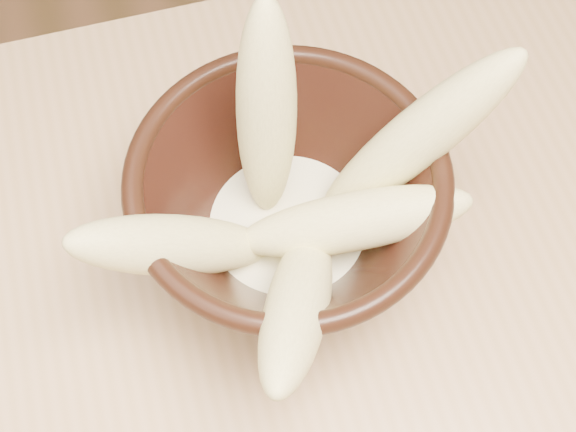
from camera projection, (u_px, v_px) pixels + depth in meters
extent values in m
cylinder|color=black|center=(288.00, 247.00, 0.56)|extent=(0.09, 0.09, 0.01)
cylinder|color=black|center=(288.00, 234.00, 0.54)|extent=(0.08, 0.08, 0.01)
torus|color=black|center=(288.00, 179.00, 0.47)|extent=(0.20, 0.20, 0.01)
cylinder|color=#F9F4C9|center=(288.00, 228.00, 0.53)|extent=(0.11, 0.11, 0.02)
ellipsoid|color=#CEC37A|center=(266.00, 114.00, 0.48)|extent=(0.06, 0.09, 0.16)
ellipsoid|color=#CEC37A|center=(176.00, 245.00, 0.47)|extent=(0.14, 0.05, 0.12)
ellipsoid|color=#CEC37A|center=(415.00, 140.00, 0.48)|extent=(0.14, 0.04, 0.15)
ellipsoid|color=#CEC37A|center=(352.00, 222.00, 0.49)|extent=(0.15, 0.07, 0.07)
ellipsoid|color=#CEC37A|center=(298.00, 303.00, 0.46)|extent=(0.10, 0.15, 0.12)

